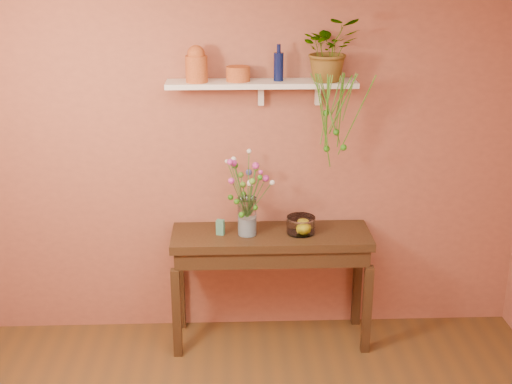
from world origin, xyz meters
TOP-DOWN VIEW (x-y plane):
  - room at (0.00, 0.00)m, footprint 4.04×4.04m
  - sideboard at (0.12, 1.75)m, footprint 1.43×0.46m
  - wall_shelf at (0.06, 1.87)m, footprint 1.30×0.24m
  - terracotta_jug at (-0.39, 1.84)m, footprint 0.18×0.18m
  - terracotta_pot at (-0.11, 1.88)m, footprint 0.18×0.18m
  - blue_bottle at (0.17, 1.88)m, footprint 0.07×0.07m
  - spider_plant at (0.51, 1.86)m, footprint 0.42×0.37m
  - plant_fronds at (0.53, 1.71)m, footprint 0.42×0.27m
  - glass_vase at (-0.06, 1.73)m, footprint 0.13×0.13m
  - bouquet at (-0.07, 1.73)m, footprint 0.34×0.42m
  - glass_bowl at (0.33, 1.75)m, footprint 0.20×0.20m
  - lemon at (0.34, 1.73)m, footprint 0.08×0.08m
  - carton at (-0.25, 1.74)m, footprint 0.06×0.06m

SIDE VIEW (x-z plane):
  - sideboard at x=0.12m, z-range 0.31..1.17m
  - lemon at x=0.34m, z-range 0.87..0.95m
  - carton at x=-0.25m, z-range 0.87..0.98m
  - glass_bowl at x=0.33m, z-range 0.86..0.98m
  - glass_vase at x=-0.06m, z-range 0.84..1.12m
  - bouquet at x=-0.07m, z-range 1.04..1.50m
  - room at x=0.00m, z-range 0.00..2.70m
  - plant_fronds at x=0.53m, z-range 1.37..2.03m
  - wall_shelf at x=0.06m, z-range 1.82..2.01m
  - terracotta_pot at x=-0.11m, z-range 1.94..2.04m
  - blue_bottle at x=0.17m, z-range 1.91..2.16m
  - terracotta_jug at x=-0.39m, z-range 1.93..2.18m
  - spider_plant at x=0.51m, z-range 1.94..2.37m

